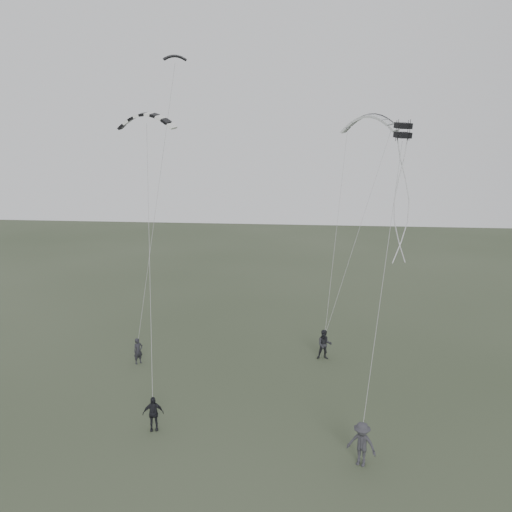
# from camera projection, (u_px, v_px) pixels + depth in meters

# --- Properties ---
(ground) EXTENTS (140.00, 140.00, 0.00)m
(ground) POSITION_uv_depth(u_px,v_px,m) (226.00, 420.00, 24.39)
(ground) COLOR #2F3925
(ground) RESTS_ON ground
(flyer_left) EXTENTS (0.68, 0.70, 1.62)m
(flyer_left) POSITION_uv_depth(u_px,v_px,m) (138.00, 351.00, 30.87)
(flyer_left) COLOR black
(flyer_left) RESTS_ON ground
(flyer_right) EXTENTS (1.00, 0.81, 1.92)m
(flyer_right) POSITION_uv_depth(u_px,v_px,m) (324.00, 345.00, 31.52)
(flyer_right) COLOR black
(flyer_right) RESTS_ON ground
(flyer_center) EXTENTS (1.05, 0.67, 1.66)m
(flyer_center) POSITION_uv_depth(u_px,v_px,m) (153.00, 413.00, 23.38)
(flyer_center) COLOR black
(flyer_center) RESTS_ON ground
(flyer_far) EXTENTS (1.41, 1.13, 1.92)m
(flyer_far) POSITION_uv_depth(u_px,v_px,m) (362.00, 444.00, 20.69)
(flyer_far) COLOR #2D2D32
(flyer_far) RESTS_ON ground
(kite_dark_small) EXTENTS (1.61, 1.04, 0.62)m
(kite_dark_small) POSITION_uv_depth(u_px,v_px,m) (175.00, 56.00, 32.31)
(kite_dark_small) COLOR black
(kite_dark_small) RESTS_ON flyer_left
(kite_pale_large) EXTENTS (4.03, 2.90, 1.76)m
(kite_pale_large) POSITION_uv_depth(u_px,v_px,m) (369.00, 116.00, 33.73)
(kite_pale_large) COLOR #B2B4B7
(kite_pale_large) RESTS_ON flyer_right
(kite_striped) EXTENTS (3.24, 1.06, 1.37)m
(kite_striped) POSITION_uv_depth(u_px,v_px,m) (146.00, 114.00, 27.60)
(kite_striped) COLOR black
(kite_striped) RESTS_ON flyer_center
(kite_box) EXTENTS (0.90, 0.94, 0.79)m
(kite_box) POSITION_uv_depth(u_px,v_px,m) (403.00, 130.00, 24.03)
(kite_box) COLOR black
(kite_box) RESTS_ON flyer_far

